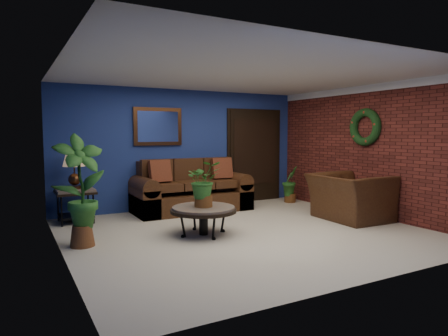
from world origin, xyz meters
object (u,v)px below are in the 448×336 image
sofa (190,194)px  side_chair (222,185)px  end_table (75,197)px  coffee_table (203,210)px  table_lamp (74,165)px  armchair (350,197)px

sofa → side_chair: (0.75, 0.02, 0.14)m
end_table → coffee_table: bearing=-49.2°
side_chair → table_lamp: bearing=-167.6°
side_chair → armchair: size_ratio=0.67×
sofa → table_lamp: (-2.24, -0.04, 0.68)m
table_lamp → side_chair: table_lamp is taller
end_table → side_chair: 2.99m
end_table → table_lamp: table_lamp is taller
armchair → side_chair: bearing=35.4°
end_table → side_chair: side_chair is taller
table_lamp → side_chair: bearing=1.2°
coffee_table → table_lamp: table_lamp is taller
table_lamp → side_chair: (2.99, 0.06, -0.54)m
coffee_table → armchair: armchair is taller
end_table → side_chair: (2.99, 0.06, 0.02)m
sofa → side_chair: 0.76m
coffee_table → end_table: size_ratio=1.56×
sofa → coffee_table: 2.02m
sofa → table_lamp: bearing=-179.0°
coffee_table → side_chair: side_chair is taller
end_table → table_lamp: 0.56m
end_table → armchair: bearing=-26.1°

